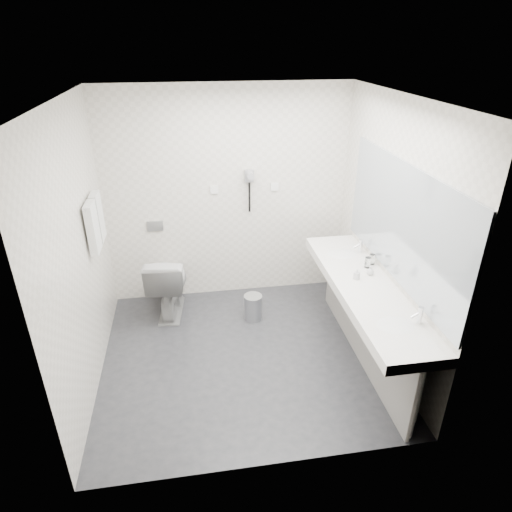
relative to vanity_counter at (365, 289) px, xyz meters
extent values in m
plane|color=#2C2D31|center=(-1.12, 0.20, -0.80)|extent=(2.80, 2.80, 0.00)
plane|color=white|center=(-1.12, 0.20, 1.70)|extent=(2.80, 2.80, 0.00)
plane|color=white|center=(-1.12, 1.50, 0.45)|extent=(2.80, 0.00, 2.80)
plane|color=white|center=(-1.12, -1.10, 0.45)|extent=(2.80, 0.00, 2.80)
plane|color=white|center=(-2.52, 0.20, 0.45)|extent=(0.00, 2.60, 2.60)
plane|color=white|center=(0.27, 0.20, 0.45)|extent=(0.00, 2.60, 2.60)
cube|color=white|center=(0.00, 0.00, 0.00)|extent=(0.55, 2.20, 0.10)
cube|color=gray|center=(0.02, 0.00, -0.42)|extent=(0.03, 2.15, 0.75)
cylinder|color=silver|center=(0.05, -1.04, -0.42)|extent=(0.06, 0.06, 0.75)
cylinder|color=silver|center=(0.05, 1.04, -0.42)|extent=(0.06, 0.06, 0.75)
cube|color=#B2BCC6|center=(0.26, 0.00, 0.65)|extent=(0.02, 2.20, 1.05)
ellipsoid|color=white|center=(0.00, -0.65, 0.04)|extent=(0.40, 0.31, 0.05)
ellipsoid|color=white|center=(0.00, 0.65, 0.04)|extent=(0.40, 0.31, 0.05)
cylinder|color=silver|center=(0.19, -0.65, 0.12)|extent=(0.04, 0.04, 0.15)
cylinder|color=silver|center=(0.19, 0.65, 0.12)|extent=(0.04, 0.04, 0.15)
imported|color=white|center=(-0.05, 0.11, 0.10)|extent=(0.07, 0.07, 0.11)
imported|color=white|center=(0.11, 0.17, 0.10)|extent=(0.08, 0.08, 0.09)
cylinder|color=silver|center=(0.14, 0.32, 0.10)|extent=(0.06, 0.06, 0.11)
cylinder|color=silver|center=(0.22, 0.38, 0.10)|extent=(0.07, 0.07, 0.11)
imported|color=white|center=(-1.87, 1.13, -0.42)|extent=(0.51, 0.80, 0.76)
cube|color=#B2B5BA|center=(-1.98, 1.49, 0.15)|extent=(0.18, 0.02, 0.12)
cylinder|color=#B2B5BA|center=(-0.93, 0.83, -0.66)|extent=(0.26, 0.26, 0.29)
cylinder|color=#B2B5BA|center=(-0.93, 0.83, -0.50)|extent=(0.21, 0.21, 0.02)
cylinder|color=silver|center=(-2.47, 0.75, 0.75)|extent=(0.02, 0.62, 0.02)
cube|color=white|center=(-2.46, 0.61, 0.53)|extent=(0.07, 0.24, 0.48)
cube|color=white|center=(-2.46, 0.89, 0.53)|extent=(0.07, 0.24, 0.48)
cube|color=#95959A|center=(-0.88, 1.47, 0.70)|extent=(0.10, 0.04, 0.14)
cylinder|color=#95959A|center=(-0.88, 1.40, 0.73)|extent=(0.08, 0.14, 0.08)
cylinder|color=black|center=(-0.88, 1.46, 0.45)|extent=(0.02, 0.02, 0.35)
cube|color=white|center=(-1.27, 1.49, 0.55)|extent=(0.09, 0.02, 0.09)
cube|color=white|center=(-0.57, 1.49, 0.55)|extent=(0.09, 0.02, 0.09)
camera|label=1|loc=(-1.56, -3.34, 2.14)|focal=30.96mm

